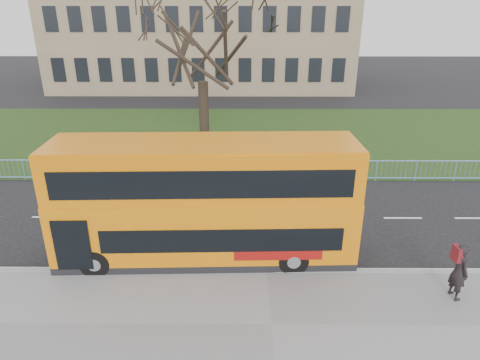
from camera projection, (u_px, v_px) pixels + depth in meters
name	position (u px, v px, depth m)	size (l,w,h in m)	color
ground	(264.00, 249.00, 15.87)	(120.00, 120.00, 0.00)	black
kerb	(267.00, 272.00, 14.41)	(80.00, 0.20, 0.14)	gray
grass_verge	(255.00, 136.00, 29.03)	(80.00, 15.40, 0.08)	#1E3212
guard_railing	(259.00, 170.00, 21.74)	(40.00, 0.12, 1.10)	#7FB2E2
bare_tree	(202.00, 66.00, 23.06)	(7.27, 7.27, 10.38)	black
civic_building	(203.00, 16.00, 45.45)	(30.00, 15.00, 14.00)	#7A674D
yellow_bus	(205.00, 199.00, 14.52)	(10.25, 2.72, 4.27)	orange
pedestrian	(459.00, 271.00, 12.79)	(0.67, 0.44, 1.83)	black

